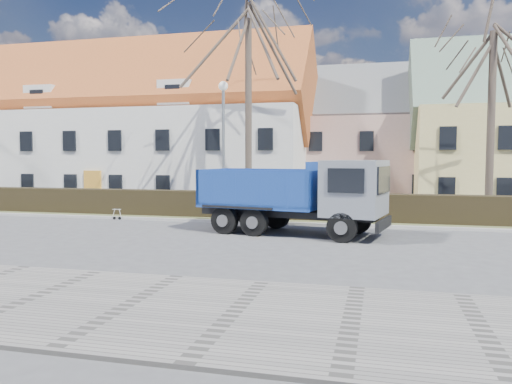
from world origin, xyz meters
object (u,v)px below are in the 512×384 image
(dump_truck, at_px, (286,196))
(parked_car_a, at_px, (161,199))
(streetlight, at_px, (224,148))
(cart_frame, at_px, (113,214))

(dump_truck, xyz_separation_m, parked_car_a, (-8.88, 7.49, -0.92))
(streetlight, distance_m, cart_frame, 6.37)
(streetlight, bearing_deg, parked_car_a, 151.58)
(cart_frame, bearing_deg, streetlight, 28.57)
(dump_truck, height_order, cart_frame, dump_truck)
(cart_frame, bearing_deg, parked_car_a, 88.33)
(dump_truck, distance_m, streetlight, 6.79)
(streetlight, distance_m, parked_car_a, 6.06)
(cart_frame, bearing_deg, dump_truck, -14.47)
(streetlight, height_order, cart_frame, streetlight)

